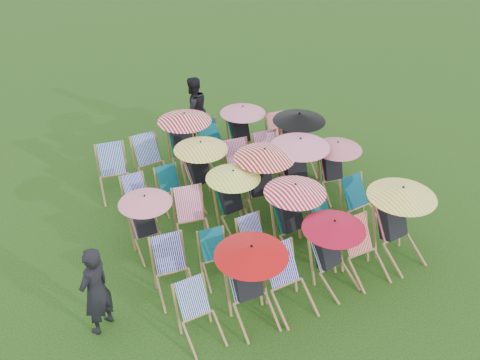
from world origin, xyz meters
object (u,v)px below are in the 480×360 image
deckchair_5 (400,223)px  person_rear (193,110)px  deckchair_0 (200,315)px  deckchair_29 (280,134)px  person_left (96,291)px

deckchair_5 → person_rear: 6.00m
deckchair_0 → person_rear: size_ratio=0.51×
deckchair_0 → deckchair_5: size_ratio=0.61×
deckchair_5 → deckchair_29: size_ratio=1.70×
deckchair_5 → person_rear: (-1.53, 5.80, 0.09)m
deckchair_29 → deckchair_5: bearing=-84.3°
deckchair_0 → deckchair_29: 6.10m
deckchair_0 → deckchair_5: 4.01m
deckchair_29 → person_left: 6.56m
deckchair_0 → person_left: person_left is taller
deckchair_5 → deckchair_0: bearing=176.2°
deckchair_29 → person_left: person_left is taller
deckchair_0 → deckchair_29: size_ratio=1.03×
person_rear → person_left: bearing=44.0°
deckchair_0 → person_left: bearing=145.0°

